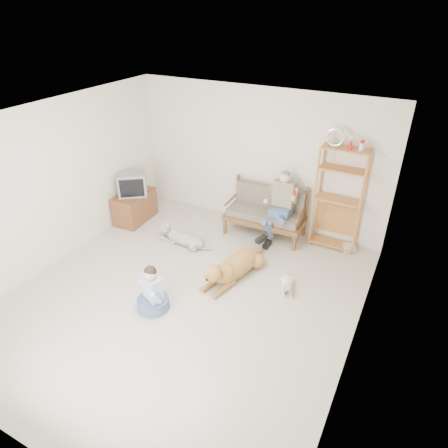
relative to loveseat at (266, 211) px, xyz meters
The scene contains 17 objects.
floor 2.47m from the loveseat, 98.63° to the right, with size 5.50×5.50×0.00m, color silver.
ceiling 3.28m from the loveseat, 98.63° to the right, with size 5.50×5.50×0.00m, color white.
wall_back 1.00m from the loveseat, 135.28° to the left, with size 5.00×5.00×0.00m, color beige.
wall_front 5.23m from the loveseat, 94.04° to the right, with size 5.00×5.00×0.00m, color beige.
wall_left 3.83m from the loveseat, 140.14° to the right, with size 5.50×5.50×0.00m, color beige.
wall_right 3.32m from the loveseat, 48.20° to the right, with size 5.50×5.50×0.00m, color beige.
loveseat is the anchor object (origin of this frame).
man 0.38m from the loveseat, 34.38° to the right, with size 0.52×0.74×1.20m.
etagere 1.37m from the loveseat, ahead, with size 0.84×0.37×2.20m.
book_stack 1.67m from the loveseat, ahead, with size 0.21×0.15×0.13m, color silver.
tv_stand 2.70m from the loveseat, 163.68° to the right, with size 0.55×0.93×0.60m.
crt_tv 2.70m from the loveseat, 163.00° to the right, with size 0.70×0.67×0.45m.
wall_outlet 1.66m from the loveseat, 167.95° to the left, with size 0.12×0.02×0.08m, color silver.
golden_retriever 1.60m from the loveseat, 87.20° to the right, with size 0.64×1.63×0.50m.
shaggy_dog 1.70m from the loveseat, 138.75° to the right, with size 1.19×0.31×0.35m.
terrier 1.81m from the loveseat, 56.31° to the right, with size 0.31×0.59×0.23m.
child 2.87m from the loveseat, 102.79° to the right, with size 0.48×0.48×0.75m.
Camera 1 is at (2.77, -3.96, 4.06)m, focal length 32.00 mm.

